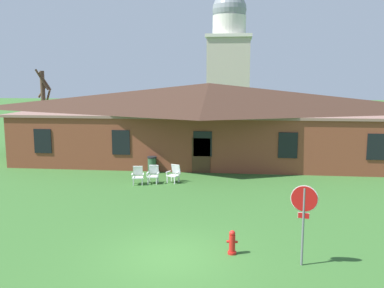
% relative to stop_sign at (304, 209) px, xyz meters
% --- Properties ---
extents(ground_plane, '(200.00, 200.00, 0.00)m').
position_rel_stop_sign_xyz_m(ground_plane, '(-4.07, 0.12, -1.75)').
color(ground_plane, '#336028').
extents(brick_building, '(25.77, 10.40, 5.26)m').
position_rel_stop_sign_xyz_m(brick_building, '(-4.07, 17.19, 0.93)').
color(brick_building, brown).
rests_on(brick_building, ground).
extents(dome_tower, '(5.18, 5.18, 16.14)m').
position_rel_stop_sign_xyz_m(dome_tower, '(-3.24, 37.47, 5.51)').
color(dome_tower, '#BCB29E').
rests_on(dome_tower, ground).
extents(stop_sign, '(0.79, 0.22, 2.48)m').
position_rel_stop_sign_xyz_m(stop_sign, '(0.00, 0.00, 0.00)').
color(stop_sign, slate).
rests_on(stop_sign, ground).
extents(lawn_chair_by_porch, '(0.72, 0.77, 0.96)m').
position_rel_stop_sign_xyz_m(lawn_chair_by_porch, '(-7.27, 9.11, -1.25)').
color(lawn_chair_by_porch, silver).
rests_on(lawn_chair_by_porch, ground).
extents(lawn_chair_near_door, '(0.64, 0.67, 0.96)m').
position_rel_stop_sign_xyz_m(lawn_chair_near_door, '(-6.50, 9.47, -1.25)').
color(lawn_chair_near_door, white).
rests_on(lawn_chair_near_door, ground).
extents(lawn_chair_left_end, '(0.79, 0.83, 0.96)m').
position_rel_stop_sign_xyz_m(lawn_chair_left_end, '(-5.41, 9.75, -1.25)').
color(lawn_chair_left_end, white).
rests_on(lawn_chair_left_end, ground).
extents(bare_tree_beside_building, '(1.31, 1.44, 6.32)m').
position_rel_stop_sign_xyz_m(bare_tree_beside_building, '(-17.85, 20.58, 1.65)').
color(bare_tree_beside_building, brown).
rests_on(bare_tree_beside_building, ground).
extents(fire_hydrant, '(0.36, 0.28, 0.79)m').
position_rel_stop_sign_xyz_m(fire_hydrant, '(-2.11, 0.59, -1.38)').
color(fire_hydrant, red).
rests_on(fire_hydrant, ground).
extents(trash_bin, '(0.56, 0.56, 0.98)m').
position_rel_stop_sign_xyz_m(trash_bin, '(-7.07, 11.89, -1.26)').
color(trash_bin, '#335638').
rests_on(trash_bin, ground).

